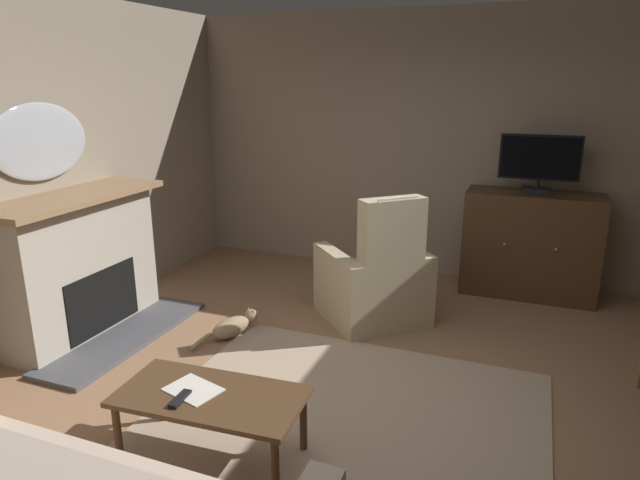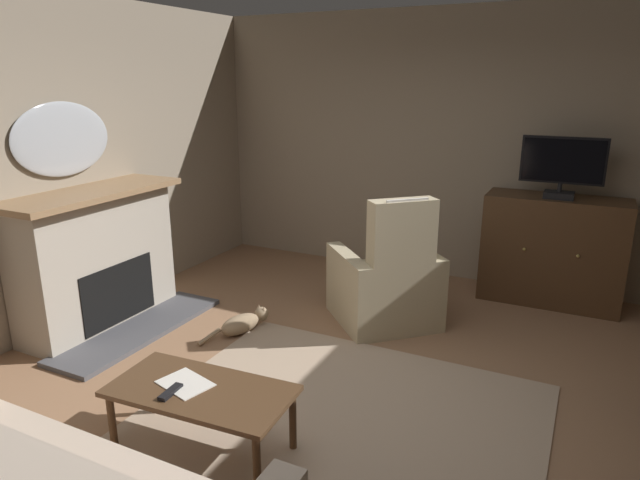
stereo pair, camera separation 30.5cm
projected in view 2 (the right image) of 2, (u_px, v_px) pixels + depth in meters
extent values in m
cube|color=#936B4C|center=(335.00, 406.00, 3.74)|extent=(5.94, 6.31, 0.04)
cube|color=gray|center=(452.00, 148.00, 5.84)|extent=(5.94, 0.10, 2.80)
cube|color=gray|center=(32.00, 169.00, 4.50)|extent=(0.10, 6.31, 2.80)
cube|color=tan|center=(347.00, 411.00, 3.65)|extent=(2.47, 1.87, 0.01)
cube|color=#4C4C51|center=(140.00, 329.00, 4.80)|extent=(0.50, 1.62, 0.04)
cube|color=#ADA393|center=(96.00, 261.00, 4.83)|extent=(0.47, 1.42, 1.16)
cube|color=black|center=(115.00, 292.00, 4.82)|extent=(0.10, 0.80, 0.52)
cube|color=#93704C|center=(91.00, 193.00, 4.64)|extent=(0.59, 1.58, 0.05)
ellipsoid|color=#B2B7BF|center=(63.00, 139.00, 4.63)|extent=(0.06, 0.97, 0.62)
cube|color=#352315|center=(546.00, 298.00, 5.45)|extent=(1.21, 0.43, 0.06)
cube|color=#4C331E|center=(552.00, 250.00, 5.31)|extent=(1.27, 0.49, 1.04)
sphere|color=tan|center=(524.00, 249.00, 5.17)|extent=(0.03, 0.03, 0.03)
sphere|color=tan|center=(578.00, 256.00, 4.98)|extent=(0.03, 0.03, 0.03)
cube|color=black|center=(559.00, 195.00, 5.12)|extent=(0.26, 0.20, 0.06)
cylinder|color=black|center=(560.00, 188.00, 5.10)|extent=(0.04, 0.04, 0.08)
cube|color=black|center=(563.00, 160.00, 5.03)|extent=(0.73, 0.05, 0.42)
cube|color=black|center=(563.00, 161.00, 5.00)|extent=(0.69, 0.01, 0.38)
cube|color=#4C331E|center=(201.00, 391.00, 3.16)|extent=(1.09, 0.59, 0.03)
cylinder|color=#4C331E|center=(293.00, 421.00, 3.23)|extent=(0.04, 0.04, 0.38)
cylinder|color=#4C331E|center=(159.00, 387.00, 3.58)|extent=(0.04, 0.04, 0.38)
cylinder|color=#4C331E|center=(258.00, 466.00, 2.86)|extent=(0.04, 0.04, 0.38)
cylinder|color=#4C331E|center=(112.00, 423.00, 3.21)|extent=(0.04, 0.04, 0.38)
cube|color=black|center=(171.00, 392.00, 3.10)|extent=(0.06, 0.17, 0.02)
cube|color=silver|center=(185.00, 383.00, 3.21)|extent=(0.35, 0.29, 0.01)
cube|color=tan|center=(383.00, 296.00, 4.98)|extent=(0.97, 0.98, 0.45)
cube|color=tan|center=(402.00, 243.00, 4.52)|extent=(0.52, 0.51, 0.73)
cube|color=tan|center=(348.00, 290.00, 4.85)|extent=(0.66, 0.68, 0.65)
cube|color=tan|center=(418.00, 282.00, 5.05)|extent=(0.66, 0.68, 0.65)
cube|color=white|center=(407.00, 214.00, 4.38)|extent=(0.27, 0.26, 0.24)
ellipsoid|color=#937A5B|center=(240.00, 324.00, 4.75)|extent=(0.28, 0.41, 0.17)
sphere|color=#937A5B|center=(261.00, 314.00, 4.89)|extent=(0.13, 0.13, 0.13)
cone|color=#937A5B|center=(259.00, 307.00, 4.90)|extent=(0.04, 0.04, 0.04)
cone|color=#937A5B|center=(264.00, 309.00, 4.85)|extent=(0.04, 0.04, 0.04)
cylinder|color=#937A5B|center=(209.00, 337.00, 4.59)|extent=(0.11, 0.22, 0.10)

